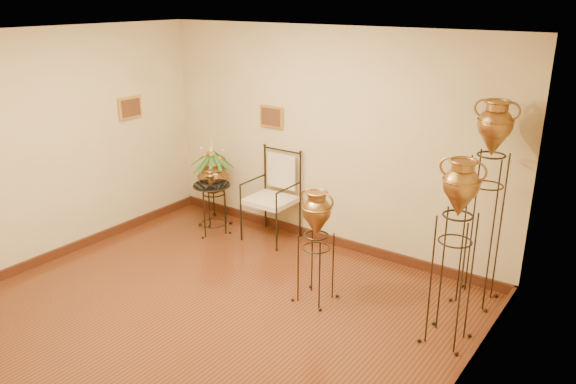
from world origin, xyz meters
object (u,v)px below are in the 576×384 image
Objects in this scene: armchair at (271,197)px; side_table at (213,208)px; planter_urn at (213,175)px; amphora_tall at (485,203)px; amphora_mid at (454,253)px.

side_table is (-0.76, -0.32, -0.23)m from armchair.
planter_urn is at bearing 179.47° from armchair.
amphora_tall is 2.43× the size of side_table.
amphora_mid is at bearing -88.74° from amphora_tall.
amphora_tall reaches higher than side_table.
amphora_mid is 2.95m from armchair.
amphora_tall is 1.72× the size of planter_urn.
planter_urn is 1.03m from armchair.
amphora_tall is 3.62m from side_table.
amphora_tall is 1.20× the size of amphora_mid.
side_table is at bearing 170.44° from amphora_mid.
armchair is 1.33× the size of side_table.
armchair is at bearing 180.00° from amphora_tall.
armchair reaches higher than side_table.
amphora_mid is at bearing -9.56° from side_table.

